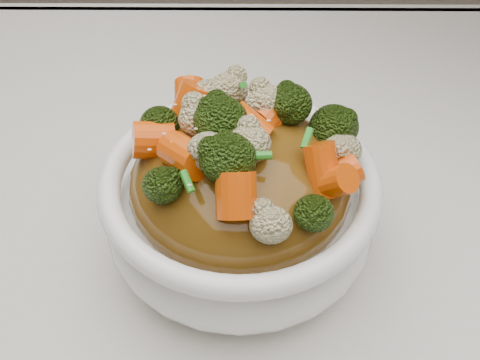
# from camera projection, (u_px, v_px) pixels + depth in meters

# --- Properties ---
(tablecloth) EXTENTS (1.20, 0.80, 0.04)m
(tablecloth) POSITION_uv_depth(u_px,v_px,m) (196.00, 227.00, 0.54)
(tablecloth) COLOR silver
(tablecloth) RESTS_ON dining_table
(bowl) EXTENTS (0.30, 0.30, 0.09)m
(bowl) POSITION_uv_depth(u_px,v_px,m) (240.00, 208.00, 0.47)
(bowl) COLOR white
(bowl) RESTS_ON tablecloth
(sauce_base) EXTENTS (0.24, 0.24, 0.10)m
(sauce_base) POSITION_uv_depth(u_px,v_px,m) (240.00, 183.00, 0.45)
(sauce_base) COLOR #5A390F
(sauce_base) RESTS_ON bowl
(carrots) EXTENTS (0.24, 0.24, 0.05)m
(carrots) POSITION_uv_depth(u_px,v_px,m) (240.00, 120.00, 0.41)
(carrots) COLOR #DC4B07
(carrots) RESTS_ON sauce_base
(broccoli) EXTENTS (0.24, 0.24, 0.05)m
(broccoli) POSITION_uv_depth(u_px,v_px,m) (240.00, 121.00, 0.41)
(broccoli) COLOR black
(broccoli) RESTS_ON sauce_base
(cauliflower) EXTENTS (0.24, 0.24, 0.04)m
(cauliflower) POSITION_uv_depth(u_px,v_px,m) (240.00, 123.00, 0.41)
(cauliflower) COLOR beige
(cauliflower) RESTS_ON sauce_base
(scallions) EXTENTS (0.18, 0.18, 0.02)m
(scallions) POSITION_uv_depth(u_px,v_px,m) (240.00, 119.00, 0.40)
(scallions) COLOR #25861F
(scallions) RESTS_ON sauce_base
(sesame_seeds) EXTENTS (0.21, 0.21, 0.01)m
(sesame_seeds) POSITION_uv_depth(u_px,v_px,m) (240.00, 119.00, 0.40)
(sesame_seeds) COLOR beige
(sesame_seeds) RESTS_ON sauce_base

